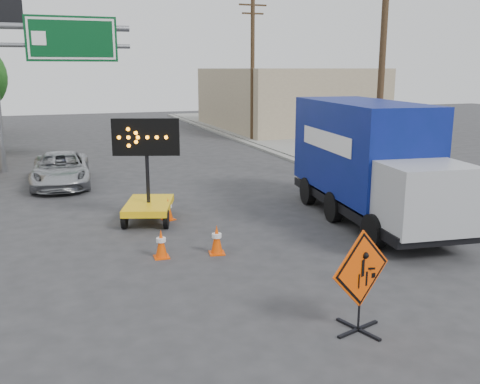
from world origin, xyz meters
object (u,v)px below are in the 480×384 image
construction_sign (361,279)px  arrow_board (149,199)px  box_truck (368,168)px  pickup_truck (61,169)px

construction_sign → arrow_board: (-2.24, 8.31, -0.29)m
arrow_board → box_truck: 6.77m
construction_sign → arrow_board: arrow_board is taller
construction_sign → arrow_board: size_ratio=0.60×
construction_sign → pickup_truck: construction_sign is taller
arrow_board → pickup_truck: (-2.37, 6.32, -0.04)m
construction_sign → arrow_board: 8.62m
arrow_board → box_truck: (6.36, -2.13, 0.94)m
pickup_truck → box_truck: 12.18m
construction_sign → pickup_truck: bearing=90.5°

